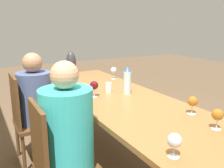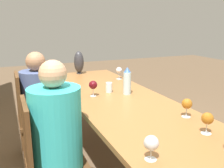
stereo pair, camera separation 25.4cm
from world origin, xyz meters
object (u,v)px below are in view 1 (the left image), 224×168
at_px(chair_far, 29,118).
at_px(wine_glass_2, 218,115).
at_px(water_bottle, 127,81).
at_px(wine_glass_1, 114,70).
at_px(person_near, 70,142).
at_px(wine_glass_3, 175,141).
at_px(wine_glass_6, 94,86).
at_px(chair_near, 58,164).
at_px(vase, 71,63).
at_px(wine_glass_5, 193,102).
at_px(water_tumbler, 109,87).
at_px(person_far, 37,105).

bearing_deg(chair_far, wine_glass_2, -147.91).
xyz_separation_m(water_bottle, wine_glass_1, (0.66, -0.22, -0.02)).
height_order(wine_glass_1, person_near, person_near).
height_order(water_bottle, chair_far, water_bottle).
distance_m(wine_glass_3, wine_glass_6, 1.24).
bearing_deg(chair_near, vase, -23.38).
relative_size(water_bottle, chair_far, 0.29).
relative_size(wine_glass_5, wine_glass_6, 0.94).
distance_m(water_tumbler, vase, 1.06).
bearing_deg(person_near, wine_glass_3, -150.90).
bearing_deg(wine_glass_5, vase, 8.94).
xyz_separation_m(vase, person_near, (-1.70, 0.64, -0.28)).
height_order(wine_glass_3, wine_glass_5, wine_glass_5).
relative_size(chair_near, chair_far, 1.00).
relative_size(vase, chair_near, 0.33).
bearing_deg(chair_far, water_bottle, -119.34).
bearing_deg(wine_glass_2, vase, 5.90).
bearing_deg(person_far, chair_near, 174.82).
height_order(wine_glass_5, person_far, person_far).
relative_size(water_tumbler, vase, 0.32).
height_order(wine_glass_1, chair_far, chair_far).
relative_size(chair_near, person_near, 0.78).
distance_m(water_bottle, vase, 1.20).
bearing_deg(wine_glass_5, wine_glass_2, 165.77).
xyz_separation_m(wine_glass_3, person_near, (0.66, 0.37, -0.21)).
bearing_deg(wine_glass_1, chair_far, 98.02).
xyz_separation_m(wine_glass_6, person_far, (0.44, 0.47, -0.25)).
bearing_deg(wine_glass_3, wine_glass_5, -53.94).
xyz_separation_m(water_tumbler, person_near, (-0.65, 0.67, -0.17)).
bearing_deg(chair_far, vase, -46.98).
relative_size(water_tumbler, wine_glass_2, 0.71).
height_order(wine_glass_6, person_far, person_far).
bearing_deg(water_tumbler, person_far, 61.13).
bearing_deg(vase, wine_glass_6, 171.04).
bearing_deg(wine_glass_1, water_tumbler, 145.75).
height_order(vase, wine_glass_3, vase).
distance_m(vase, wine_glass_3, 2.38).
relative_size(water_bottle, water_tumbler, 2.68).
bearing_deg(chair_far, chair_near, 180.00).
relative_size(wine_glass_2, chair_near, 0.15).
xyz_separation_m(water_bottle, wine_glass_3, (-1.17, 0.44, -0.04)).
bearing_deg(water_bottle, wine_glass_5, -169.21).
bearing_deg(chair_near, wine_glass_5, -102.64).
bearing_deg(wine_glass_2, wine_glass_3, 104.54).
distance_m(chair_near, chair_far, 1.01).
xyz_separation_m(water_bottle, wine_glass_2, (-1.04, -0.07, -0.03)).
distance_m(water_bottle, chair_near, 1.11).
height_order(water_tumbler, wine_glass_5, wine_glass_5).
height_order(water_bottle, wine_glass_1, water_bottle).
xyz_separation_m(wine_glass_2, person_near, (0.53, 0.87, -0.22)).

